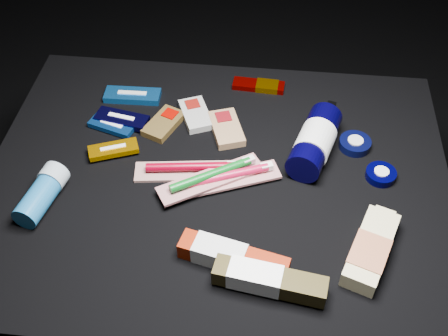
# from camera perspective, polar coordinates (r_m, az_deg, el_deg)

# --- Properties ---
(ground) EXTENTS (3.00, 3.00, 0.00)m
(ground) POSITION_cam_1_polar(r_m,az_deg,el_deg) (1.50, -0.62, -11.28)
(ground) COLOR black
(ground) RESTS_ON ground
(cloth_table) EXTENTS (0.98, 0.78, 0.40)m
(cloth_table) POSITION_cam_1_polar(r_m,az_deg,el_deg) (1.34, -0.69, -6.74)
(cloth_table) COLOR black
(cloth_table) RESTS_ON ground
(luna_bar_0) EXTENTS (0.14, 0.05, 0.02)m
(luna_bar_0) POSITION_cam_1_polar(r_m,az_deg,el_deg) (1.38, -9.27, 7.28)
(luna_bar_0) COLOR #145CAC
(luna_bar_0) RESTS_ON cloth_table
(luna_bar_1) EXTENTS (0.11, 0.07, 0.01)m
(luna_bar_1) POSITION_cam_1_polar(r_m,az_deg,el_deg) (1.31, -11.33, 4.22)
(luna_bar_1) COLOR #104698
(luna_bar_1) RESTS_ON cloth_table
(luna_bar_2) EXTENTS (0.13, 0.07, 0.02)m
(luna_bar_2) POSITION_cam_1_polar(r_m,az_deg,el_deg) (1.32, -10.34, 4.92)
(luna_bar_2) COLOR black
(luna_bar_2) RESTS_ON cloth_table
(luna_bar_3) EXTENTS (0.11, 0.08, 0.01)m
(luna_bar_3) POSITION_cam_1_polar(r_m,az_deg,el_deg) (1.24, -11.17, 1.87)
(luna_bar_3) COLOR #CB8300
(luna_bar_3) RESTS_ON cloth_table
(clif_bar_0) EXTENTS (0.09, 0.12, 0.02)m
(clif_bar_0) POSITION_cam_1_polar(r_m,az_deg,el_deg) (1.30, -6.03, 4.61)
(clif_bar_0) COLOR #4A3818
(clif_bar_0) RESTS_ON cloth_table
(clif_bar_1) EXTENTS (0.10, 0.12, 0.02)m
(clif_bar_1) POSITION_cam_1_polar(r_m,az_deg,el_deg) (1.32, -2.94, 5.57)
(clif_bar_1) COLOR #A1A19B
(clif_bar_1) RESTS_ON cloth_table
(clif_bar_2) EXTENTS (0.10, 0.13, 0.02)m
(clif_bar_2) POSITION_cam_1_polar(r_m,az_deg,el_deg) (1.28, 0.20, 4.18)
(clif_bar_2) COLOR #9C754E
(clif_bar_2) RESTS_ON cloth_table
(power_bar) EXTENTS (0.13, 0.05, 0.02)m
(power_bar) POSITION_cam_1_polar(r_m,az_deg,el_deg) (1.40, 3.82, 8.33)
(power_bar) COLOR #680302
(power_bar) RESTS_ON cloth_table
(lotion_bottle) EXTENTS (0.12, 0.24, 0.08)m
(lotion_bottle) POSITION_cam_1_polar(r_m,az_deg,el_deg) (1.22, 9.22, 2.68)
(lotion_bottle) COLOR black
(lotion_bottle) RESTS_ON cloth_table
(cream_tin_upper) EXTENTS (0.07, 0.07, 0.02)m
(cream_tin_upper) POSITION_cam_1_polar(r_m,az_deg,el_deg) (1.27, 13.16, 2.42)
(cream_tin_upper) COLOR black
(cream_tin_upper) RESTS_ON cloth_table
(cream_tin_lower) EXTENTS (0.06, 0.06, 0.02)m
(cream_tin_lower) POSITION_cam_1_polar(r_m,az_deg,el_deg) (1.22, 15.64, -0.63)
(cream_tin_lower) COLOR black
(cream_tin_lower) RESTS_ON cloth_table
(bodywash_bottle) EXTENTS (0.12, 0.19, 0.04)m
(bodywash_bottle) POSITION_cam_1_polar(r_m,az_deg,el_deg) (1.08, 14.64, -8.13)
(bodywash_bottle) COLOR beige
(bodywash_bottle) RESTS_ON cloth_table
(deodorant_stick) EXTENTS (0.08, 0.14, 0.06)m
(deodorant_stick) POSITION_cam_1_polar(r_m,az_deg,el_deg) (1.17, -18.00, -2.51)
(deodorant_stick) COLOR #185C90
(deodorant_stick) RESTS_ON cloth_table
(toothbrush_pack_0) EXTENTS (0.24, 0.08, 0.03)m
(toothbrush_pack_0) POSITION_cam_1_polar(r_m,az_deg,el_deg) (1.19, -3.28, -0.13)
(toothbrush_pack_0) COLOR #BDB4B1
(toothbrush_pack_0) RESTS_ON cloth_table
(toothbrush_pack_1) EXTENTS (0.23, 0.13, 0.03)m
(toothbrush_pack_1) POSITION_cam_1_polar(r_m,az_deg,el_deg) (1.16, 0.46, -0.97)
(toothbrush_pack_1) COLOR beige
(toothbrush_pack_1) RESTS_ON cloth_table
(toothbrush_pack_2) EXTENTS (0.22, 0.17, 0.03)m
(toothbrush_pack_2) POSITION_cam_1_polar(r_m,az_deg,el_deg) (1.15, -1.20, -0.86)
(toothbrush_pack_2) COLOR #BDB6B0
(toothbrush_pack_2) RESTS_ON cloth_table
(toothpaste_carton_red) EXTENTS (0.21, 0.09, 0.04)m
(toothpaste_carton_red) POSITION_cam_1_polar(r_m,az_deg,el_deg) (1.04, 0.45, -8.97)
(toothpaste_carton_red) COLOR #811701
(toothpaste_carton_red) RESTS_ON cloth_table
(toothpaste_carton_green) EXTENTS (0.20, 0.07, 0.04)m
(toothpaste_carton_green) POSITION_cam_1_polar(r_m,az_deg,el_deg) (1.01, 4.13, -11.21)
(toothpaste_carton_green) COLOR #332A0E
(toothpaste_carton_green) RESTS_ON cloth_table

